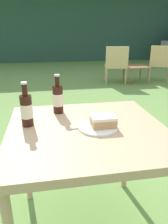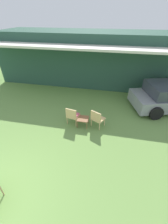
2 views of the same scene
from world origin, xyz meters
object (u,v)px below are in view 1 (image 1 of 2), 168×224
(wicker_chair_cushioned, at_px, (116,63))
(patio_table, at_px, (87,140))
(cake_on_plate, at_px, (101,123))
(cola_bottle_near, at_px, (58,99))
(garden_side_table, at_px, (136,68))
(cola_bottle_far, at_px, (27,110))
(wicker_chair_plain, at_px, (161,62))

(wicker_chair_cushioned, distance_m, patio_table, 4.08)
(cake_on_plate, relative_size, cola_bottle_near, 0.89)
(wicker_chair_cushioned, bearing_deg, patio_table, 81.69)
(wicker_chair_cushioned, xyz_separation_m, patio_table, (-1.40, -3.83, 0.18))
(garden_side_table, distance_m, cola_bottle_near, 4.09)
(cake_on_plate, distance_m, cola_bottle_far, 0.39)
(garden_side_table, bearing_deg, patio_table, -116.28)
(cola_bottle_far, bearing_deg, wicker_chair_plain, 53.30)
(wicker_chair_plain, xyz_separation_m, patio_table, (-2.48, -3.82, 0.17))
(wicker_chair_plain, distance_m, garden_side_table, 0.63)
(wicker_chair_cushioned, distance_m, garden_side_table, 0.49)
(wicker_chair_cushioned, relative_size, garden_side_table, 1.72)
(wicker_chair_cushioned, height_order, patio_table, wicker_chair_cushioned)
(patio_table, relative_size, cola_bottle_near, 3.49)
(wicker_chair_plain, bearing_deg, cola_bottle_near, 80.53)
(patio_table, relative_size, cola_bottle_far, 3.49)
(wicker_chair_cushioned, relative_size, cola_bottle_near, 3.55)
(wicker_chair_cushioned, relative_size, patio_table, 1.02)
(cola_bottle_near, bearing_deg, wicker_chair_plain, 53.82)
(wicker_chair_plain, xyz_separation_m, cola_bottle_near, (-2.61, -3.57, 0.33))
(garden_side_table, bearing_deg, wicker_chair_plain, 3.17)
(patio_table, relative_size, cake_on_plate, 3.92)
(patio_table, bearing_deg, wicker_chair_plain, 57.00)
(wicker_chair_cushioned, height_order, wicker_chair_plain, same)
(wicker_chair_plain, height_order, cake_on_plate, wicker_chair_plain)
(wicker_chair_plain, xyz_separation_m, cola_bottle_far, (-2.78, -3.73, 0.33))
(wicker_chair_cushioned, xyz_separation_m, cola_bottle_far, (-1.70, -3.75, 0.34))
(wicker_chair_plain, relative_size, cola_bottle_far, 3.55)
(garden_side_table, xyz_separation_m, cola_bottle_far, (-2.17, -3.70, 0.46))
(wicker_chair_cushioned, height_order, cake_on_plate, wicker_chair_cushioned)
(cola_bottle_far, bearing_deg, wicker_chair_cushioned, 65.61)
(wicker_chair_plain, height_order, patio_table, wicker_chair_plain)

